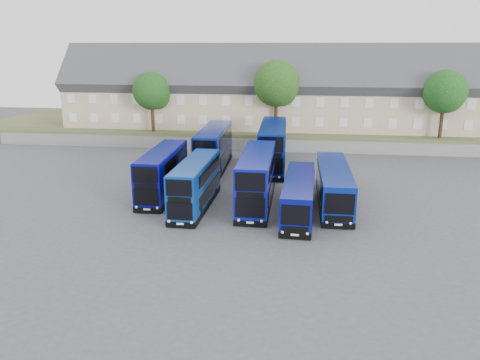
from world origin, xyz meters
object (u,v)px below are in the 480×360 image
tree_mid (278,85)px  tree_east (446,93)px  tree_far (478,86)px  coach_east_a (299,196)px  tree_west (153,92)px  dd_front_left (163,174)px  dd_front_mid (195,185)px

tree_mid → tree_east: (20.00, -0.50, -0.68)m
tree_mid → tree_far: bearing=14.0°
tree_east → coach_east_a: bearing=-125.8°
tree_west → tree_far: (42.00, 7.00, 0.68)m
coach_east_a → dd_front_left: bearing=166.3°
coach_east_a → tree_east: bearing=56.3°
dd_front_left → coach_east_a: bearing=-16.9°
tree_west → tree_east: bearing=0.0°
coach_east_a → tree_far: size_ratio=1.25×
tree_far → tree_east: bearing=-130.6°
tree_mid → tree_east: bearing=-1.4°
tree_east → tree_far: tree_far is taller
dd_front_left → tree_west: size_ratio=1.33×
tree_west → tree_east: 36.00m
tree_west → tree_mid: (16.00, 0.50, 1.02)m
tree_west → tree_mid: tree_mid is taller
tree_far → dd_front_left: bearing=-142.2°
tree_east → dd_front_mid: bearing=-137.7°
dd_front_left → tree_mid: (8.99, 20.68, 6.10)m
coach_east_a → tree_east: size_ratio=1.33×
dd_front_mid → tree_far: tree_far is taller
dd_front_left → coach_east_a: dd_front_left is taller
dd_front_left → tree_mid: tree_mid is taller
coach_east_a → tree_mid: bearing=99.2°
dd_front_left → dd_front_mid: size_ratio=1.04×
dd_front_left → tree_mid: size_ratio=1.11×
coach_east_a → tree_mid: size_ratio=1.18×
coach_east_a → tree_east: (16.98, 23.56, 5.95)m
dd_front_mid → tree_west: 25.91m
tree_east → tree_far: size_ratio=0.94×
dd_front_mid → tree_far: (31.38, 30.07, 5.83)m
tree_west → dd_front_left: bearing=-70.8°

